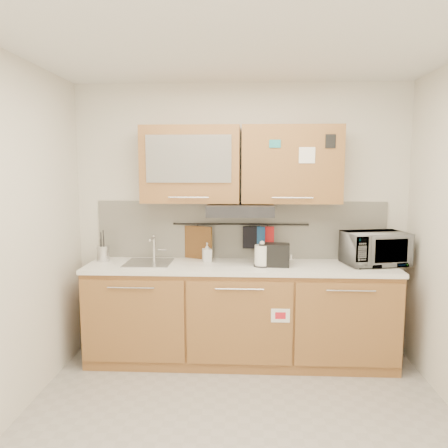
# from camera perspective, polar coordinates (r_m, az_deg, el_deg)

# --- Properties ---
(floor) EXTENTS (3.20, 3.20, 0.00)m
(floor) POSITION_cam_1_polar(r_m,az_deg,el_deg) (3.27, 1.74, -26.04)
(floor) COLOR #9E9993
(floor) RESTS_ON ground
(ceiling) EXTENTS (3.20, 3.20, 0.00)m
(ceiling) POSITION_cam_1_polar(r_m,az_deg,el_deg) (2.85, 1.96, 23.65)
(ceiling) COLOR white
(ceiling) RESTS_ON wall_back
(wall_back) EXTENTS (3.20, 0.00, 3.20)m
(wall_back) POSITION_cam_1_polar(r_m,az_deg,el_deg) (4.26, 2.18, 0.59)
(wall_back) COLOR silver
(wall_back) RESTS_ON ground
(base_cabinet) EXTENTS (2.80, 0.64, 0.88)m
(base_cabinet) POSITION_cam_1_polar(r_m,az_deg,el_deg) (4.16, 2.08, -12.23)
(base_cabinet) COLOR #A27339
(base_cabinet) RESTS_ON floor
(countertop) EXTENTS (2.82, 0.62, 0.04)m
(countertop) POSITION_cam_1_polar(r_m,az_deg,el_deg) (4.02, 2.11, -5.60)
(countertop) COLOR white
(countertop) RESTS_ON base_cabinet
(backsplash) EXTENTS (2.80, 0.02, 0.56)m
(backsplash) POSITION_cam_1_polar(r_m,az_deg,el_deg) (4.26, 2.18, -0.77)
(backsplash) COLOR silver
(backsplash) RESTS_ON countertop
(upper_cabinets) EXTENTS (1.82, 0.37, 0.70)m
(upper_cabinets) POSITION_cam_1_polar(r_m,az_deg,el_deg) (4.06, 2.12, 7.76)
(upper_cabinets) COLOR #A27339
(upper_cabinets) RESTS_ON wall_back
(range_hood) EXTENTS (0.60, 0.46, 0.10)m
(range_hood) POSITION_cam_1_polar(r_m,az_deg,el_deg) (4.00, 2.15, 1.88)
(range_hood) COLOR black
(range_hood) RESTS_ON upper_cabinets
(sink) EXTENTS (0.42, 0.40, 0.26)m
(sink) POSITION_cam_1_polar(r_m,az_deg,el_deg) (4.13, -9.78, -5.00)
(sink) COLOR silver
(sink) RESTS_ON countertop
(utensil_rail) EXTENTS (1.30, 0.02, 0.02)m
(utensil_rail) POSITION_cam_1_polar(r_m,az_deg,el_deg) (4.22, 2.17, -0.03)
(utensil_rail) COLOR black
(utensil_rail) RESTS_ON backsplash
(utensil_crock) EXTENTS (0.16, 0.16, 0.30)m
(utensil_crock) POSITION_cam_1_polar(r_m,az_deg,el_deg) (4.30, -15.50, -3.70)
(utensil_crock) COLOR silver
(utensil_crock) RESTS_ON countertop
(kettle) EXTENTS (0.17, 0.15, 0.23)m
(kettle) POSITION_cam_1_polar(r_m,az_deg,el_deg) (3.94, 5.00, -4.22)
(kettle) COLOR white
(kettle) RESTS_ON countertop
(toaster) EXTENTS (0.28, 0.18, 0.20)m
(toaster) POSITION_cam_1_polar(r_m,az_deg,el_deg) (3.97, 6.59, -3.99)
(toaster) COLOR black
(toaster) RESTS_ON countertop
(microwave) EXTENTS (0.61, 0.48, 0.30)m
(microwave) POSITION_cam_1_polar(r_m,az_deg,el_deg) (4.22, 19.10, -3.03)
(microwave) COLOR #999999
(microwave) RESTS_ON countertop
(soap_bottle) EXTENTS (0.10, 0.10, 0.18)m
(soap_bottle) POSITION_cam_1_polar(r_m,az_deg,el_deg) (4.14, -2.23, -3.69)
(soap_bottle) COLOR #999999
(soap_bottle) RESTS_ON countertop
(cutting_board) EXTENTS (0.29, 0.14, 0.38)m
(cutting_board) POSITION_cam_1_polar(r_m,az_deg,el_deg) (4.26, -3.46, -2.84)
(cutting_board) COLOR brown
(cutting_board) RESTS_ON utensil_rail
(oven_mitt) EXTENTS (0.12, 0.05, 0.20)m
(oven_mitt) POSITION_cam_1_polar(r_m,az_deg,el_deg) (4.22, 4.59, -1.67)
(oven_mitt) COLOR #1F518E
(oven_mitt) RESTS_ON utensil_rail
(dark_pouch) EXTENTS (0.14, 0.05, 0.21)m
(dark_pouch) POSITION_cam_1_polar(r_m,az_deg,el_deg) (4.22, 3.39, -1.76)
(dark_pouch) COLOR black
(dark_pouch) RESTS_ON utensil_rail
(pot_holder) EXTENTS (0.13, 0.04, 0.15)m
(pot_holder) POSITION_cam_1_polar(r_m,az_deg,el_deg) (4.22, 5.70, -1.38)
(pot_holder) COLOR red
(pot_holder) RESTS_ON utensil_rail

